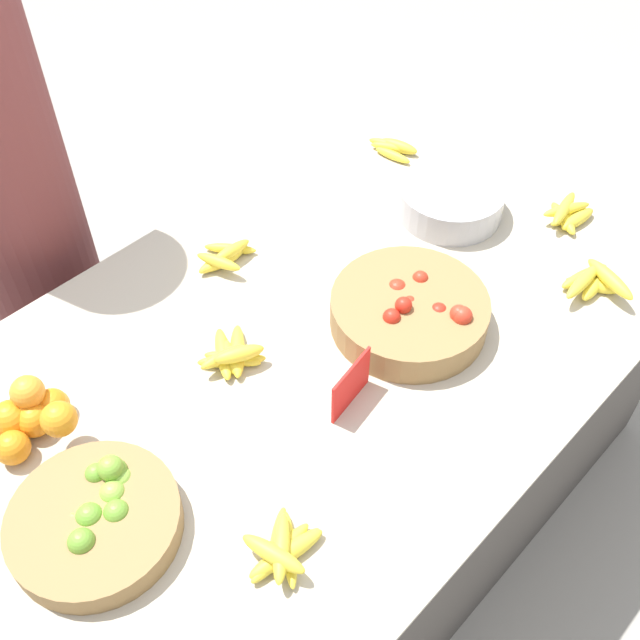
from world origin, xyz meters
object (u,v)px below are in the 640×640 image
object	(u,v)px
lime_bowl	(97,519)
price_sign	(351,385)
tomato_basket	(409,310)
vendor_person	(19,213)
metal_bowl	(451,200)

from	to	relation	value
lime_bowl	price_sign	distance (m)	0.57
tomato_basket	vendor_person	size ratio (longest dim) A/B	0.21
metal_bowl	vendor_person	distance (m)	1.16
vendor_person	tomato_basket	bearing A→B (deg)	-65.06
tomato_basket	metal_bowl	xyz separation A→B (m)	(0.39, 0.18, 0.00)
tomato_basket	price_sign	bearing A→B (deg)	-167.62
tomato_basket	price_sign	size ratio (longest dim) A/B	2.68
tomato_basket	price_sign	xyz separation A→B (m)	(-0.27, -0.06, 0.02)
price_sign	vendor_person	size ratio (longest dim) A/B	0.08
lime_bowl	price_sign	bearing A→B (deg)	-14.73
lime_bowl	metal_bowl	xyz separation A→B (m)	(1.21, 0.09, 0.01)
lime_bowl	tomato_basket	size ratio (longest dim) A/B	0.88
tomato_basket	vendor_person	distance (m)	1.07
metal_bowl	vendor_person	xyz separation A→B (m)	(-0.84, 0.79, 0.01)
lime_bowl	price_sign	world-z (taller)	price_sign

